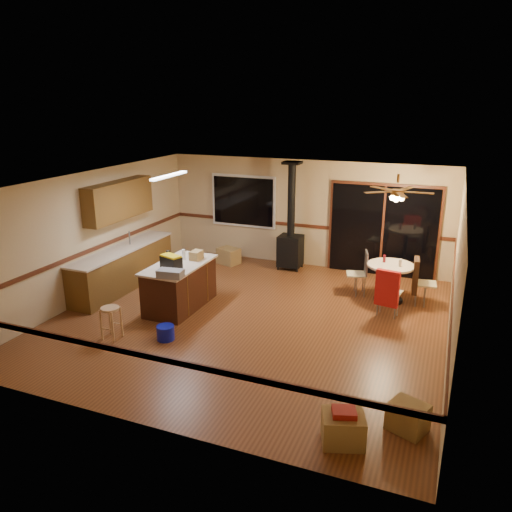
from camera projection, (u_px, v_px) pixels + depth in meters
The scene contains 35 objects.
floor at pixel (250, 318), 9.45m from camera, with size 7.00×7.00×0.00m, color brown.
ceiling at pixel (250, 181), 8.67m from camera, with size 7.00×7.00×0.00m, color silver.
wall_back at pixel (305, 214), 12.16m from camera, with size 7.00×7.00×0.00m, color tan.
wall_front at pixel (138, 333), 5.96m from camera, with size 7.00×7.00×0.00m, color tan.
wall_left at pixel (93, 234), 10.29m from camera, with size 7.00×7.00×0.00m, color tan.
wall_right at pixel (456, 277), 7.82m from camera, with size 7.00×7.00×0.00m, color tan.
chair_rail at pixel (250, 268), 9.15m from camera, with size 7.00×7.00×0.08m, color #4A2112, non-canonical shape.
window at pixel (243, 201), 12.62m from camera, with size 1.72×0.10×1.32m, color black.
sliding_door at pixel (383, 231), 11.52m from camera, with size 2.52×0.10×2.10m, color black.
lower_cabinets at pixel (124, 269), 10.89m from camera, with size 0.60×3.00×0.86m, color brown.
countertop at pixel (122, 249), 10.76m from camera, with size 0.64×3.04×0.04m, color beige.
upper_cabinets at pixel (119, 200), 10.67m from camera, with size 0.35×2.00×0.80m, color brown.
kitchen_island at pixel (180, 285), 9.84m from camera, with size 0.88×1.68×0.90m.
wood_stove at pixel (291, 240), 12.00m from camera, with size 0.55×0.50×2.52m.
ceiling_fan at pixel (397, 194), 9.62m from camera, with size 0.24×0.24×0.55m.
fluorescent_strip at pixel (169, 176), 9.58m from camera, with size 0.10×1.20×0.04m, color white.
toolbox_grey at pixel (170, 274), 8.96m from camera, with size 0.46×0.25×0.14m, color slate.
toolbox_black at pixel (171, 263), 9.42m from camera, with size 0.42×0.22×0.23m, color black.
toolbox_yellow_lid at pixel (171, 256), 9.38m from camera, with size 0.40×0.21×0.03m, color gold.
box_on_island at pixel (196, 255), 9.95m from camera, with size 0.20×0.27×0.18m, color olive.
bottle_dark at pixel (168, 257), 9.66m from camera, with size 0.08×0.08×0.27m, color black.
bottle_pink at pixel (179, 262), 9.47m from camera, with size 0.07×0.07×0.21m, color #D84C8C.
bottle_white at pixel (184, 254), 9.98m from camera, with size 0.07×0.07×0.20m, color white.
bar_stool at pixel (111, 323), 8.58m from camera, with size 0.31×0.31×0.57m, color tan.
blue_bucket at pixel (166, 333), 8.58m from camera, with size 0.31×0.31×0.25m, color #0C12A8.
dining_table at pixel (390, 276), 10.13m from camera, with size 0.95×0.95×0.78m.
glass_red at pixel (384, 259), 10.17m from camera, with size 0.06×0.06×0.15m, color #590C14.
glass_cream at pixel (400, 263), 9.92m from camera, with size 0.07×0.07×0.15m, color beige.
chair_left at pixel (362, 268), 10.43m from camera, with size 0.50×0.49×0.51m.
chair_near at pixel (388, 288), 9.30m from camera, with size 0.50×0.53×0.70m.
chair_right at pixel (417, 276), 9.95m from camera, with size 0.49×0.46×0.70m.
box_under_window at pixel (229, 256), 12.53m from camera, with size 0.50×0.40×0.40m, color olive.
box_corner_a at pixel (343, 429), 5.98m from camera, with size 0.50×0.42×0.38m, color olive.
box_corner_b at pixel (408, 417), 6.22m from camera, with size 0.44×0.38×0.36m, color olive.
box_small_red at pixel (344, 412), 5.92m from camera, with size 0.28×0.24×0.08m, color maroon.
Camera 1 is at (3.31, -8.00, 3.97)m, focal length 35.00 mm.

